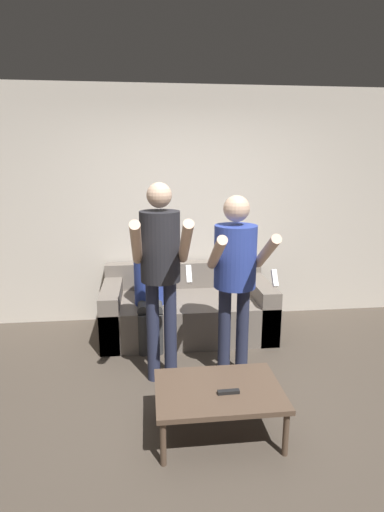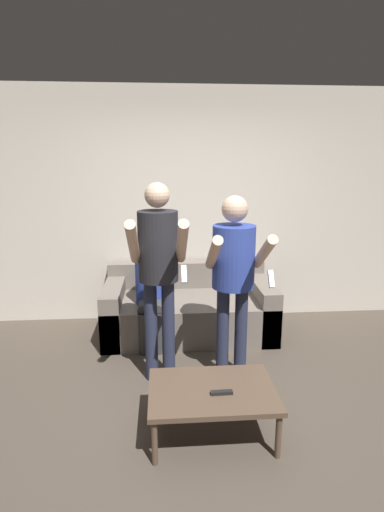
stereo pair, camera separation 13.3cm
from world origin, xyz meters
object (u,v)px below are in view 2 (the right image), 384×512
person_seated (150,286)px  remote_on_table (222,393)px  person_standing_right (234,267)px  couch (189,310)px  person_standing_left (158,261)px  coffee_table (212,393)px

person_seated → remote_on_table: 1.68m
person_standing_right → person_seated: size_ratio=1.41×
couch → remote_on_table: couch is taller
person_standing_left → coffee_table: size_ratio=1.96×
person_standing_left → person_seated: size_ratio=1.51×
person_seated → remote_on_table: size_ratio=7.57×
person_standing_right → person_seated: 1.12m
couch → person_standing_left: size_ratio=1.06×
couch → remote_on_table: 1.81m
person_standing_right → remote_on_table: size_ratio=10.68×
couch → person_standing_right: size_ratio=1.13×
person_seated → remote_on_table: person_seated is taller
person_standing_left → person_seated: bearing=97.2°
remote_on_table → person_standing_right: bearing=75.5°
person_seated → remote_on_table: bearing=-72.1°
person_standing_right → remote_on_table: bearing=-104.5°
couch → person_standing_right: bearing=-72.1°
remote_on_table → coffee_table: bearing=127.3°
remote_on_table → couch: bearing=93.2°
person_standing_left → remote_on_table: bearing=-63.2°
coffee_table → couch: bearing=91.5°
couch → person_standing_left: person_standing_left is taller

